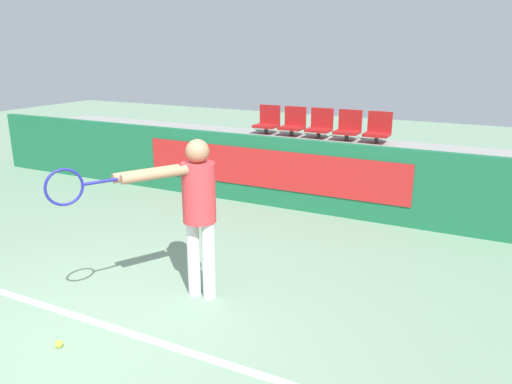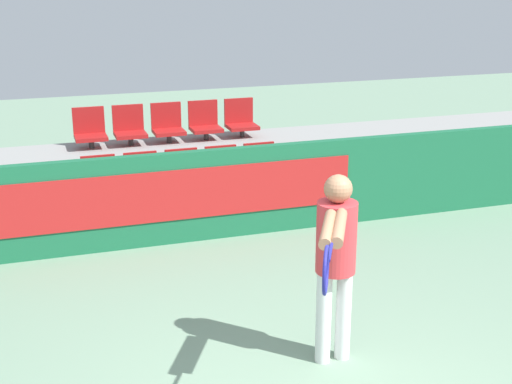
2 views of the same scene
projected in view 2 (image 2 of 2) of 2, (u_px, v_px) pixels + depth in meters
name	position (u px, v px, depth m)	size (l,w,h in m)	color
barrier_wall	(195.00, 196.00, 8.61)	(12.66, 0.14, 1.12)	#19603D
bleacher_tier_front	(186.00, 209.00, 9.20)	(12.26, 0.92, 0.44)	gray
bleacher_tier_middle	(171.00, 174.00, 9.97)	(12.26, 0.92, 0.88)	gray
stadium_chair_0	(100.00, 181.00, 8.86)	(0.42, 0.38, 0.53)	#333333
stadium_chair_1	(142.00, 177.00, 9.01)	(0.42, 0.38, 0.53)	#333333
stadium_chair_2	(183.00, 173.00, 9.17)	(0.42, 0.38, 0.53)	#333333
stadium_chair_3	(223.00, 170.00, 9.33)	(0.42, 0.38, 0.53)	#333333
stadium_chair_4	(261.00, 166.00, 9.49)	(0.42, 0.38, 0.53)	#333333
stadium_chair_5	(90.00, 130.00, 9.55)	(0.42, 0.38, 0.53)	#333333
stadium_chair_6	(129.00, 128.00, 9.71)	(0.42, 0.38, 0.53)	#333333
stadium_chair_7	(168.00, 125.00, 9.87)	(0.42, 0.38, 0.53)	#333333
stadium_chair_8	(205.00, 123.00, 10.03)	(0.42, 0.38, 0.53)	#333333
stadium_chair_9	(241.00, 120.00, 10.19)	(0.42, 0.38, 0.53)	#333333
tennis_player	(335.00, 252.00, 5.74)	(0.84, 1.42, 1.65)	silver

